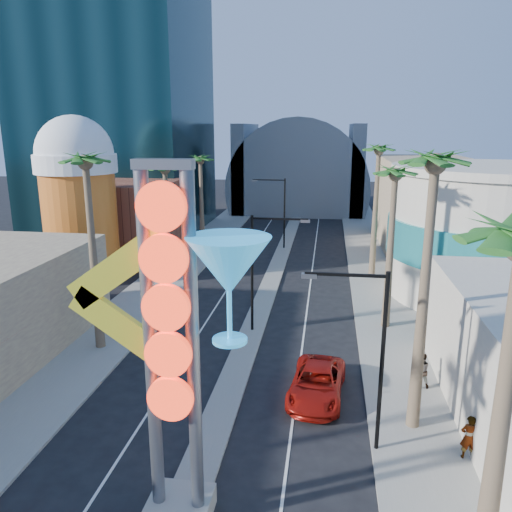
{
  "coord_description": "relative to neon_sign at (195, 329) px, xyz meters",
  "views": [
    {
      "loc": [
        4.78,
        -11.13,
        13.43
      ],
      "look_at": [
        0.26,
        20.0,
        5.3
      ],
      "focal_mm": 35.0,
      "sensor_mm": 36.0,
      "label": 1
    }
  ],
  "objects": [
    {
      "name": "sidewalk_west",
      "position": [
        -10.32,
        32.04,
        -7.23
      ],
      "size": [
        5.0,
        100.0,
        0.15
      ],
      "primitive_type": "cube",
      "color": "gray",
      "rests_on": "ground"
    },
    {
      "name": "sidewalk_east",
      "position": [
        8.68,
        32.04,
        -7.23
      ],
      "size": [
        5.0,
        100.0,
        0.15
      ],
      "primitive_type": "cube",
      "color": "gray",
      "rests_on": "ground"
    },
    {
      "name": "median",
      "position": [
        -0.82,
        35.04,
        -7.23
      ],
      "size": [
        1.6,
        84.0,
        0.15
      ],
      "primitive_type": "cube",
      "color": "gray",
      "rests_on": "ground"
    },
    {
      "name": "hotel_tower",
      "position": [
        -22.82,
        49.04,
        17.69
      ],
      "size": [
        20.0,
        20.0,
        50.0
      ],
      "primitive_type": "cube",
      "color": "black",
      "rests_on": "ground"
    },
    {
      "name": "brick_filler_west",
      "position": [
        -16.82,
        35.04,
        -3.31
      ],
      "size": [
        10.0,
        10.0,
        8.0
      ],
      "primitive_type": "cube",
      "color": "brown",
      "rests_on": "ground"
    },
    {
      "name": "filler_east",
      "position": [
        15.18,
        45.04,
        -2.31
      ],
      "size": [
        10.0,
        20.0,
        10.0
      ],
      "primitive_type": "cube",
      "color": "#91735E",
      "rests_on": "ground"
    },
    {
      "name": "beer_mug",
      "position": [
        -17.82,
        27.04,
        0.54
      ],
      "size": [
        7.0,
        7.0,
        14.5
      ],
      "color": "orange",
      "rests_on": "ground"
    },
    {
      "name": "turquoise_building",
      "position": [
        17.18,
        27.04,
        -2.06
      ],
      "size": [
        16.6,
        16.6,
        10.6
      ],
      "color": "beige",
      "rests_on": "ground"
    },
    {
      "name": "canopy",
      "position": [
        -0.82,
        69.04,
        -3.0
      ],
      "size": [
        22.0,
        16.0,
        22.0
      ],
      "color": "slate",
      "rests_on": "ground"
    },
    {
      "name": "neon_sign",
      "position": [
        0.0,
        0.0,
        0.0
      ],
      "size": [
        6.53,
        2.6,
        12.55
      ],
      "color": "gray",
      "rests_on": "ground"
    },
    {
      "name": "streetlight_0",
      "position": [
        -0.27,
        17.04,
        -2.43
      ],
      "size": [
        3.79,
        0.25,
        8.0
      ],
      "color": "black",
      "rests_on": "ground"
    },
    {
      "name": "streetlight_1",
      "position": [
        -1.36,
        41.04,
        -2.43
      ],
      "size": [
        3.79,
        0.25,
        8.0
      ],
      "color": "black",
      "rests_on": "ground"
    },
    {
      "name": "streetlight_2",
      "position": [
        5.91,
        5.04,
        -2.47
      ],
      "size": [
        3.45,
        0.25,
        8.0
      ],
      "color": "black",
      "rests_on": "ground"
    },
    {
      "name": "palm_1",
      "position": [
        -9.82,
        13.04,
        3.52
      ],
      "size": [
        2.4,
        2.4,
        12.7
      ],
      "color": "brown",
      "rests_on": "ground"
    },
    {
      "name": "palm_2",
      "position": [
        -9.82,
        27.04,
        2.17
      ],
      "size": [
        2.4,
        2.4,
        11.2
      ],
      "color": "brown",
      "rests_on": "ground"
    },
    {
      "name": "palm_3",
      "position": [
        -9.82,
        39.04,
        2.17
      ],
      "size": [
        2.4,
        2.4,
        11.2
      ],
      "color": "brown",
      "rests_on": "ground"
    },
    {
      "name": "palm_5",
      "position": [
        8.18,
        7.04,
        3.96
      ],
      "size": [
        2.4,
        2.4,
        13.2
      ],
      "color": "brown",
      "rests_on": "ground"
    },
    {
      "name": "palm_6",
      "position": [
        8.18,
        19.04,
        2.62
      ],
      "size": [
        2.4,
        2.4,
        11.7
      ],
      "color": "brown",
      "rests_on": "ground"
    },
    {
      "name": "palm_7",
      "position": [
        8.18,
        31.04,
        3.52
      ],
      "size": [
        2.4,
        2.4,
        12.7
      ],
      "color": "brown",
      "rests_on": "ground"
    },
    {
      "name": "red_pickup",
      "position": [
        3.74,
        9.1,
        -6.52
      ],
      "size": [
        3.1,
        5.87,
        1.57
      ],
      "primitive_type": "imported",
      "rotation": [
        0.0,
        0.0,
        -0.09
      ],
      "color": "#A3140C",
      "rests_on": "ground"
    },
    {
      "name": "pedestrian_a",
      "position": [
        10.03,
        4.9,
        -6.19
      ],
      "size": [
        0.73,
        0.51,
        1.94
      ],
      "primitive_type": "imported",
      "rotation": [
        0.0,
        0.0,
        3.2
      ],
      "color": "gray",
      "rests_on": "sidewalk_east"
    },
    {
      "name": "pedestrian_b",
      "position": [
        9.12,
        10.67,
        -6.2
      ],
      "size": [
        0.99,
        0.81,
        1.91
      ],
      "primitive_type": "imported",
      "rotation": [
        0.0,
        0.0,
        3.24
      ],
      "color": "gray",
      "rests_on": "sidewalk_east"
    }
  ]
}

